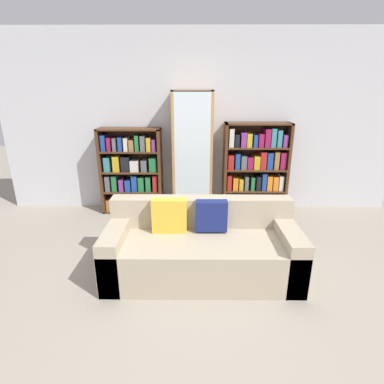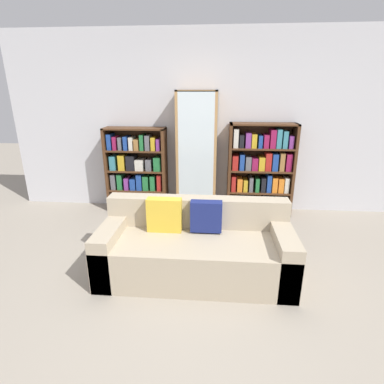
# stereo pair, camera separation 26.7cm
# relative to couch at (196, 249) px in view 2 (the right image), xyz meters

# --- Properties ---
(ground_plane) EXTENTS (16.00, 16.00, 0.00)m
(ground_plane) POSITION_rel_couch_xyz_m (0.00, -0.43, -0.28)
(ground_plane) COLOR gray
(wall_back) EXTENTS (6.10, 0.06, 2.70)m
(wall_back) POSITION_rel_couch_xyz_m (0.00, 1.94, 1.07)
(wall_back) COLOR silver
(wall_back) RESTS_ON ground
(couch) EXTENTS (1.94, 0.81, 0.79)m
(couch) POSITION_rel_couch_xyz_m (0.00, 0.00, 0.00)
(couch) COLOR tan
(couch) RESTS_ON ground
(bookshelf_left) EXTENTS (0.93, 0.32, 1.31)m
(bookshelf_left) POSITION_rel_couch_xyz_m (-1.05, 1.74, 0.34)
(bookshelf_left) COLOR #4C2D19
(bookshelf_left) RESTS_ON ground
(display_cabinet) EXTENTS (0.60, 0.36, 1.85)m
(display_cabinet) POSITION_rel_couch_xyz_m (-0.11, 1.72, 0.63)
(display_cabinet) COLOR #AD7F4C
(display_cabinet) RESTS_ON ground
(bookshelf_right) EXTENTS (0.98, 0.32, 1.39)m
(bookshelf_right) POSITION_rel_couch_xyz_m (0.86, 1.73, 0.39)
(bookshelf_right) COLOR #4C2D19
(bookshelf_right) RESTS_ON ground
(wine_bottle) EXTENTS (0.07, 0.07, 0.40)m
(wine_bottle) POSITION_rel_couch_xyz_m (0.22, 0.78, -0.12)
(wine_bottle) COLOR black
(wine_bottle) RESTS_ON ground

